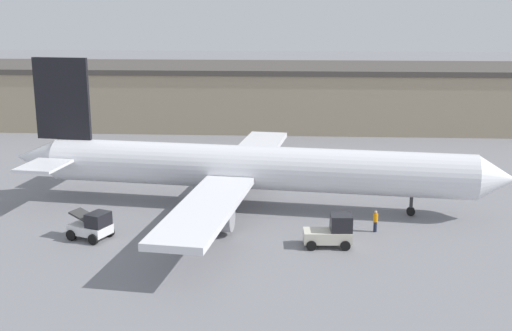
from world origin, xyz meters
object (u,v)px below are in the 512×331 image
baggage_tug (332,232)px  belt_loader_truck (92,226)px  airplane (243,167)px  ground_crew_worker (375,221)px

baggage_tug → belt_loader_truck: (-17.52, 0.47, -0.06)m
baggage_tug → belt_loader_truck: bearing=175.6°
airplane → belt_loader_truck: 13.82m
ground_crew_worker → baggage_tug: 4.77m
airplane → ground_crew_worker: (10.52, -5.88, -2.54)m
airplane → belt_loader_truck: (-10.48, -8.68, -2.41)m
ground_crew_worker → belt_loader_truck: 21.18m
airplane → baggage_tug: 11.78m
ground_crew_worker → baggage_tug: bearing=131.4°
ground_crew_worker → belt_loader_truck: (-21.00, -2.80, 0.12)m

